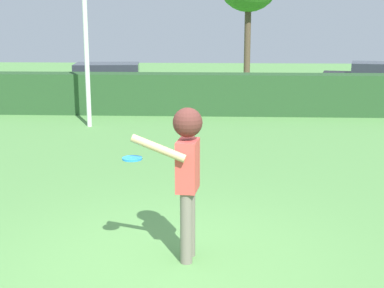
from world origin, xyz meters
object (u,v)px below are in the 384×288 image
frisbee (132,159)px  parked_car_black (383,79)px  parked_car_green (107,79)px  person (187,165)px

frisbee → parked_car_black: parked_car_black is taller
frisbee → parked_car_green: size_ratio=0.05×
parked_car_green → parked_car_black: (9.75, 0.77, 0.00)m
person → frisbee: 0.62m
parked_car_green → parked_car_black: bearing=4.5°
frisbee → person: bearing=12.1°
frisbee → parked_car_black: bearing=64.2°
parked_car_green → parked_car_black: 9.78m
frisbee → parked_car_black: 15.60m
person → parked_car_black: 15.23m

